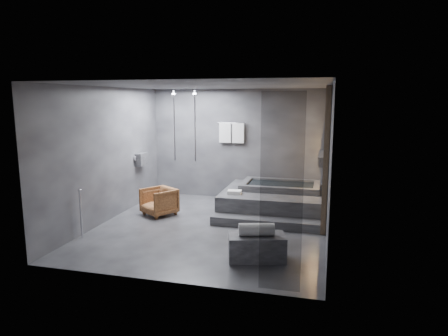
# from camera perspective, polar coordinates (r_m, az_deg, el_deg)

# --- Properties ---
(room) EXTENTS (5.00, 5.04, 2.82)m
(room) POSITION_cam_1_polar(r_m,az_deg,el_deg) (7.91, 1.32, 3.89)
(room) COLOR #28282A
(room) RESTS_ON ground
(tub_deck) EXTENTS (2.20, 2.00, 0.50)m
(tub_deck) POSITION_cam_1_polar(r_m,az_deg,el_deg) (9.23, 6.97, -4.66)
(tub_deck) COLOR #2D2D2F
(tub_deck) RESTS_ON ground
(tub_step) EXTENTS (2.20, 0.36, 0.18)m
(tub_step) POSITION_cam_1_polar(r_m,az_deg,el_deg) (8.15, 5.85, -7.78)
(tub_step) COLOR #2D2D2F
(tub_step) RESTS_ON ground
(concrete_bench) EXTENTS (1.00, 0.72, 0.41)m
(concrete_bench) POSITION_cam_1_polar(r_m,az_deg,el_deg) (6.56, 4.68, -11.17)
(concrete_bench) COLOR #38373A
(concrete_bench) RESTS_ON ground
(driftwood_chair) EXTENTS (0.91, 0.91, 0.61)m
(driftwood_chair) POSITION_cam_1_polar(r_m,az_deg,el_deg) (9.00, -9.27, -4.74)
(driftwood_chair) COLOR #4D2913
(driftwood_chair) RESTS_ON ground
(rolled_towel) EXTENTS (0.60, 0.34, 0.20)m
(rolled_towel) POSITION_cam_1_polar(r_m,az_deg,el_deg) (6.42, 4.67, -8.75)
(rolled_towel) COLOR silver
(rolled_towel) RESTS_ON concrete_bench
(deck_towel) EXTENTS (0.31, 0.24, 0.08)m
(deck_towel) POSITION_cam_1_polar(r_m,az_deg,el_deg) (8.74, 1.51, -3.46)
(deck_towel) COLOR white
(deck_towel) RESTS_ON tub_deck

